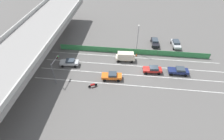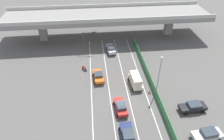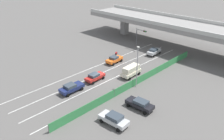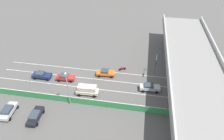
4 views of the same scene
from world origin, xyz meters
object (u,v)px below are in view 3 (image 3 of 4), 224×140
(parked_sedan_dark, at_px, (140,104))
(traffic_light, at_px, (140,35))
(car_sedan_red, at_px, (95,77))
(parked_wagon_silver, at_px, (114,119))
(motorcycle, at_px, (116,53))
(traffic_cone, at_px, (131,83))
(street_lamp, at_px, (137,63))
(car_sedan_navy, at_px, (71,88))
(car_van_cream, at_px, (131,71))
(car_taxi_orange, at_px, (114,59))
(car_sedan_silver, at_px, (154,51))

(parked_sedan_dark, bearing_deg, traffic_light, 128.39)
(car_sedan_red, distance_m, parked_sedan_dark, 12.27)
(parked_wagon_silver, xyz_separation_m, parked_sedan_dark, (0.26, 5.68, -0.04))
(motorcycle, height_order, parked_wagon_silver, parked_wagon_silver)
(motorcycle, distance_m, traffic_cone, 15.21)
(car_sedan_red, relative_size, motorcycle, 2.46)
(motorcycle, height_order, traffic_light, traffic_light)
(car_sedan_red, bearing_deg, parked_wagon_silver, -30.41)
(parked_sedan_dark, bearing_deg, street_lamp, 133.54)
(car_sedan_navy, height_order, parked_sedan_dark, car_sedan_navy)
(car_sedan_navy, height_order, parked_wagon_silver, parked_wagon_silver)
(car_van_cream, height_order, parked_wagon_silver, car_van_cream)
(motorcycle, bearing_deg, parked_wagon_silver, -47.32)
(street_lamp, relative_size, traffic_cone, 10.70)
(car_taxi_orange, bearing_deg, parked_sedan_dark, -33.61)
(car_taxi_orange, relative_size, traffic_cone, 6.03)
(car_sedan_navy, distance_m, car_van_cream, 12.79)
(car_sedan_silver, xyz_separation_m, car_sedan_navy, (-0.08, -25.41, -0.02))
(car_taxi_orange, xyz_separation_m, car_sedan_navy, (3.54, -14.80, 0.00))
(parked_sedan_dark, distance_m, traffic_light, 28.08)
(car_taxi_orange, distance_m, street_lamp, 12.49)
(car_taxi_orange, bearing_deg, parked_wagon_silver, -46.35)
(parked_sedan_dark, bearing_deg, parked_wagon_silver, -92.59)
(car_sedan_red, bearing_deg, traffic_light, 104.05)
(car_van_cream, relative_size, parked_wagon_silver, 1.05)
(car_sedan_red, bearing_deg, parked_sedan_dark, -6.21)
(street_lamp, height_order, traffic_cone, street_lamp)
(car_sedan_red, bearing_deg, street_lamp, 27.23)
(parked_wagon_silver, distance_m, street_lamp, 12.35)
(car_sedan_silver, distance_m, car_taxi_orange, 11.21)
(traffic_light, bearing_deg, parked_wagon_silver, -58.21)
(traffic_light, bearing_deg, car_sedan_navy, -78.49)
(motorcycle, bearing_deg, parked_sedan_dark, -37.28)
(car_taxi_orange, relative_size, car_van_cream, 0.93)
(traffic_cone, bearing_deg, car_sedan_silver, 109.88)
(parked_sedan_dark, bearing_deg, car_sedan_silver, 119.62)
(traffic_light, xyz_separation_m, traffic_cone, (11.19, -16.84, -3.49))
(motorcycle, height_order, street_lamp, street_lamp)
(car_sedan_red, height_order, street_lamp, street_lamp)
(parked_sedan_dark, bearing_deg, car_taxi_orange, 146.39)
(parked_sedan_dark, distance_m, street_lamp, 8.06)
(car_taxi_orange, height_order, street_lamp, street_lamp)
(street_lamp, bearing_deg, traffic_light, 126.66)
(street_lamp, bearing_deg, car_taxi_orange, 153.98)
(car_van_cream, distance_m, traffic_cone, 3.62)
(car_sedan_silver, height_order, car_sedan_navy, car_sedan_silver)
(parked_wagon_silver, relative_size, parked_sedan_dark, 0.99)
(car_taxi_orange, relative_size, car_sedan_navy, 1.00)
(car_sedan_navy, xyz_separation_m, parked_sedan_dark, (11.97, 4.49, 0.01))
(car_sedan_red, xyz_separation_m, parked_wagon_silver, (11.94, -7.01, 0.07))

